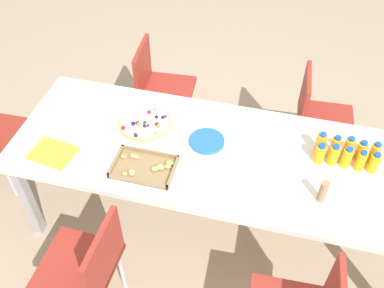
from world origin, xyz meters
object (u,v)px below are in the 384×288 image
(chair_near_left, at_px, (317,115))
(plate_stack, at_px, (207,141))
(juice_bottle_7, at_px, (347,157))
(juice_bottle_0, at_px, (374,153))
(chair_near_right, at_px, (158,85))
(juice_bottle_2, at_px, (349,147))
(juice_bottle_4, at_px, (321,143))
(fruit_pizza, at_px, (145,122))
(juice_bottle_1, at_px, (361,151))
(juice_bottle_5, at_px, (374,163))
(juice_bottle_9, at_px, (320,153))
(cardboard_tube, at_px, (323,191))
(party_table, at_px, (215,158))
(snack_tray, at_px, (145,167))
(juice_bottle_8, at_px, (334,155))
(juice_bottle_6, at_px, (361,161))
(napkin_stack, at_px, (69,91))
(chair_far_right, at_px, (88,265))
(juice_bottle_3, at_px, (335,146))

(chair_near_left, xyz_separation_m, plate_stack, (0.67, 0.69, 0.24))
(juice_bottle_7, bearing_deg, juice_bottle_0, -154.95)
(chair_near_right, height_order, juice_bottle_2, juice_bottle_2)
(juice_bottle_4, bearing_deg, fruit_pizza, 1.74)
(juice_bottle_1, distance_m, juice_bottle_5, 0.10)
(juice_bottle_9, height_order, cardboard_tube, cardboard_tube)
(party_table, distance_m, juice_bottle_7, 0.76)
(juice_bottle_0, relative_size, juice_bottle_2, 1.01)
(juice_bottle_1, relative_size, fruit_pizza, 0.41)
(juice_bottle_7, relative_size, snack_tray, 0.39)
(fruit_pizza, distance_m, cardboard_tube, 1.15)
(juice_bottle_1, bearing_deg, cardboard_tube, 60.91)
(juice_bottle_0, xyz_separation_m, plate_stack, (0.96, 0.09, -0.06))
(juice_bottle_8, xyz_separation_m, snack_tray, (1.03, 0.31, -0.05))
(juice_bottle_5, bearing_deg, cardboard_tube, 46.72)
(juice_bottle_0, distance_m, juice_bottle_9, 0.31)
(juice_bottle_0, bearing_deg, juice_bottle_5, 88.06)
(cardboard_tube, bearing_deg, party_table, -18.35)
(cardboard_tube, bearing_deg, juice_bottle_2, -109.42)
(fruit_pizza, bearing_deg, chair_near_right, -78.44)
(juice_bottle_6, height_order, napkin_stack, juice_bottle_6)
(chair_near_left, bearing_deg, snack_tray, -47.55)
(chair_far_right, xyz_separation_m, juice_bottle_2, (-1.27, -0.93, 0.30))
(juice_bottle_1, bearing_deg, plate_stack, 5.95)
(chair_far_right, distance_m, juice_bottle_6, 1.61)
(fruit_pizza, bearing_deg, juice_bottle_9, 177.53)
(juice_bottle_2, distance_m, juice_bottle_5, 0.16)
(juice_bottle_4, bearing_deg, juice_bottle_1, 179.84)
(juice_bottle_5, relative_size, cardboard_tube, 0.96)
(chair_near_right, xyz_separation_m, napkin_stack, (0.47, 0.50, 0.24))
(juice_bottle_6, relative_size, juice_bottle_7, 0.98)
(juice_bottle_3, bearing_deg, snack_tray, 20.34)
(juice_bottle_8, height_order, snack_tray, juice_bottle_8)
(juice_bottle_9, bearing_deg, snack_tray, 17.82)
(juice_bottle_7, bearing_deg, juice_bottle_8, -2.68)
(juice_bottle_9, xyz_separation_m, snack_tray, (0.95, 0.31, -0.05))
(juice_bottle_8, relative_size, napkin_stack, 0.92)
(chair_near_left, distance_m, juice_bottle_5, 0.79)
(juice_bottle_3, xyz_separation_m, juice_bottle_5, (-0.22, 0.07, -0.00))
(juice_bottle_3, xyz_separation_m, plate_stack, (0.74, 0.09, -0.06))
(juice_bottle_1, distance_m, snack_tray, 1.25)
(juice_bottle_1, bearing_deg, napkin_stack, -4.25)
(chair_near_left, distance_m, fruit_pizza, 1.27)
(party_table, bearing_deg, juice_bottle_9, -172.61)
(party_table, relative_size, snack_tray, 6.95)
(chair_far_right, height_order, juice_bottle_9, juice_bottle_9)
(juice_bottle_2, height_order, juice_bottle_6, juice_bottle_2)
(juice_bottle_8, bearing_deg, fruit_pizza, -1.99)
(chair_far_right, distance_m, juice_bottle_8, 1.49)
(napkin_stack, bearing_deg, juice_bottle_6, 173.38)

